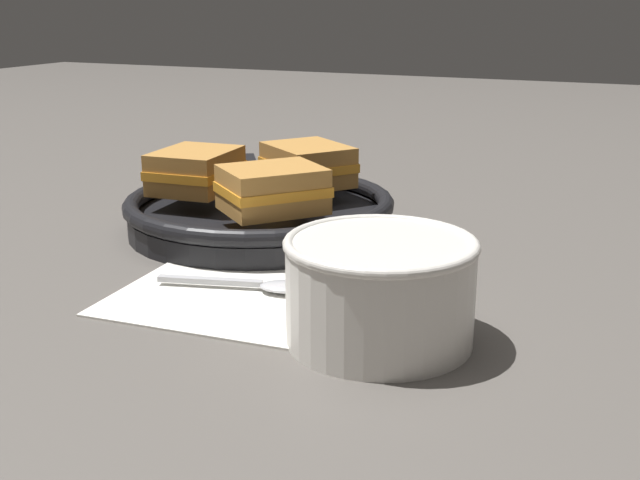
% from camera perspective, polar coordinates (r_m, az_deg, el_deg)
% --- Properties ---
extents(ground_plane, '(4.00, 4.00, 0.00)m').
position_cam_1_polar(ground_plane, '(0.70, -0.98, -4.19)').
color(ground_plane, '#56514C').
extents(napkin, '(0.23, 0.20, 0.00)m').
position_cam_1_polar(napkin, '(0.71, -5.48, -3.83)').
color(napkin, white).
rests_on(napkin, ground_plane).
extents(soup_bowl, '(0.15, 0.15, 0.08)m').
position_cam_1_polar(soup_bowl, '(0.60, 4.29, -3.14)').
color(soup_bowl, silver).
rests_on(soup_bowl, ground_plane).
extents(spoon, '(0.14, 0.05, 0.01)m').
position_cam_1_polar(spoon, '(0.72, -3.87, -3.13)').
color(spoon, '#B7B7BC').
rests_on(spoon, napkin).
extents(skillet, '(0.31, 0.39, 0.04)m').
position_cam_1_polar(skillet, '(0.90, -4.32, 2.02)').
color(skillet, black).
rests_on(skillet, ground_plane).
extents(sandwich_near_left, '(0.13, 0.13, 0.05)m').
position_cam_1_polar(sandwich_near_left, '(0.94, -0.87, 5.39)').
color(sandwich_near_left, '#B27A38').
rests_on(sandwich_near_left, skillet).
extents(sandwich_near_right, '(0.09, 0.11, 0.05)m').
position_cam_1_polar(sandwich_near_right, '(0.92, -8.82, 4.92)').
color(sandwich_near_right, '#B27A38').
rests_on(sandwich_near_right, skillet).
extents(sandwich_far_left, '(0.13, 0.13, 0.05)m').
position_cam_1_polar(sandwich_far_left, '(0.82, -3.40, 3.62)').
color(sandwich_far_left, '#B27A38').
rests_on(sandwich_far_left, skillet).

